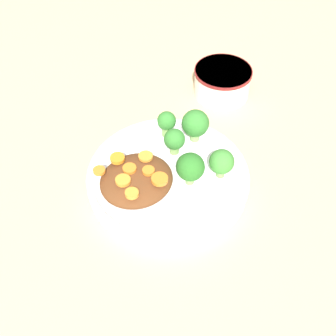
# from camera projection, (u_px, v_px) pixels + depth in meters

# --- Properties ---
(ground_plane) EXTENTS (4.00, 4.00, 0.00)m
(ground_plane) POSITION_uv_depth(u_px,v_px,m) (168.00, 182.00, 0.79)
(ground_plane) COLOR tan
(plate) EXTENTS (0.27, 0.27, 0.03)m
(plate) POSITION_uv_depth(u_px,v_px,m) (168.00, 177.00, 0.78)
(plate) COLOR white
(plate) RESTS_ON ground_plane
(dip_bowl) EXTENTS (0.11, 0.11, 0.06)m
(dip_bowl) POSITION_uv_depth(u_px,v_px,m) (222.00, 81.00, 0.93)
(dip_bowl) COLOR white
(dip_bowl) RESTS_ON ground_plane
(stew_mound) EXTENTS (0.12, 0.11, 0.04)m
(stew_mound) POSITION_uv_depth(u_px,v_px,m) (136.00, 180.00, 0.75)
(stew_mound) COLOR #5B3319
(stew_mound) RESTS_ON plate
(broccoli_floret_0) EXTENTS (0.05, 0.05, 0.06)m
(broccoli_floret_0) POSITION_uv_depth(u_px,v_px,m) (190.00, 167.00, 0.74)
(broccoli_floret_0) COLOR #7FA85B
(broccoli_floret_0) RESTS_ON plate
(broccoli_floret_1) EXTENTS (0.04, 0.04, 0.05)m
(broccoli_floret_1) POSITION_uv_depth(u_px,v_px,m) (174.00, 140.00, 0.79)
(broccoli_floret_1) COLOR #759E51
(broccoli_floret_1) RESTS_ON plate
(broccoli_floret_2) EXTENTS (0.04, 0.04, 0.05)m
(broccoli_floret_2) POSITION_uv_depth(u_px,v_px,m) (222.00, 162.00, 0.75)
(broccoli_floret_2) COLOR #759E51
(broccoli_floret_2) RESTS_ON plate
(broccoli_floret_3) EXTENTS (0.05, 0.05, 0.06)m
(broccoli_floret_3) POSITION_uv_depth(u_px,v_px,m) (195.00, 124.00, 0.81)
(broccoli_floret_3) COLOR #7FA85B
(broccoli_floret_3) RESTS_ON plate
(broccoli_floret_4) EXTENTS (0.03, 0.03, 0.05)m
(broccoli_floret_4) POSITION_uv_depth(u_px,v_px,m) (167.00, 122.00, 0.82)
(broccoli_floret_4) COLOR #759E51
(broccoli_floret_4) RESTS_ON plate
(carrot_slice_0) EXTENTS (0.02, 0.02, 0.01)m
(carrot_slice_0) POSITION_uv_depth(u_px,v_px,m) (117.00, 158.00, 0.75)
(carrot_slice_0) COLOR orange
(carrot_slice_0) RESTS_ON stew_mound
(carrot_slice_1) EXTENTS (0.02, 0.02, 0.00)m
(carrot_slice_1) POSITION_uv_depth(u_px,v_px,m) (146.00, 156.00, 0.75)
(carrot_slice_1) COLOR orange
(carrot_slice_1) RESTS_ON stew_mound
(carrot_slice_2) EXTENTS (0.03, 0.03, 0.01)m
(carrot_slice_2) POSITION_uv_depth(u_px,v_px,m) (160.00, 179.00, 0.72)
(carrot_slice_2) COLOR orange
(carrot_slice_2) RESTS_ON stew_mound
(carrot_slice_3) EXTENTS (0.02, 0.02, 0.01)m
(carrot_slice_3) POSITION_uv_depth(u_px,v_px,m) (148.00, 170.00, 0.73)
(carrot_slice_3) COLOR orange
(carrot_slice_3) RESTS_ON stew_mound
(carrot_slice_4) EXTENTS (0.02, 0.02, 0.01)m
(carrot_slice_4) POSITION_uv_depth(u_px,v_px,m) (123.00, 180.00, 0.72)
(carrot_slice_4) COLOR orange
(carrot_slice_4) RESTS_ON stew_mound
(carrot_slice_5) EXTENTS (0.02, 0.02, 0.01)m
(carrot_slice_5) POSITION_uv_depth(u_px,v_px,m) (132.00, 193.00, 0.70)
(carrot_slice_5) COLOR orange
(carrot_slice_5) RESTS_ON stew_mound
(carrot_slice_6) EXTENTS (0.02, 0.02, 0.01)m
(carrot_slice_6) POSITION_uv_depth(u_px,v_px,m) (99.00, 171.00, 0.73)
(carrot_slice_6) COLOR orange
(carrot_slice_6) RESTS_ON stew_mound
(carrot_slice_7) EXTENTS (0.02, 0.02, 0.01)m
(carrot_slice_7) POSITION_uv_depth(u_px,v_px,m) (130.00, 169.00, 0.74)
(carrot_slice_7) COLOR orange
(carrot_slice_7) RESTS_ON stew_mound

